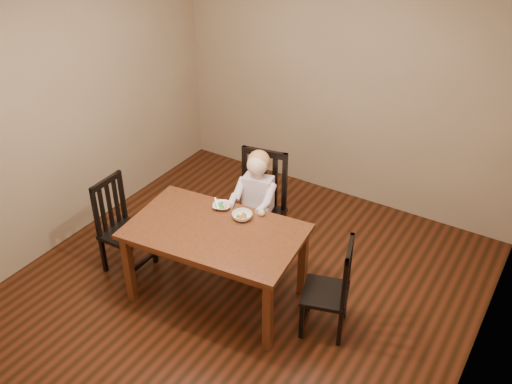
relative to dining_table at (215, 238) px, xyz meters
The scene contains 9 objects.
room 0.75m from the dining_table, 57.48° to the left, with size 4.01×4.01×2.71m.
dining_table is the anchor object (origin of this frame).
chair_child 0.76m from the dining_table, 91.38° to the left, with size 0.55×0.53×1.10m.
chair_left 1.04m from the dining_table, behind, with size 0.40×0.42×0.94m.
chair_right 1.07m from the dining_table, ahead, with size 0.47×0.48×0.90m.
toddler 0.70m from the dining_table, 90.63° to the left, with size 0.37×0.46×0.63m, color white, non-canonical shape.
bowl_peas 0.35m from the dining_table, 114.73° to the left, with size 0.16×0.16×0.04m, color white.
bowl_veg 0.30m from the dining_table, 67.32° to the left, with size 0.18×0.18×0.06m, color white.
fork 0.36m from the dining_table, 122.33° to the left, with size 0.11×0.09×0.05m.
Camera 1 is at (2.23, -3.39, 3.60)m, focal length 40.00 mm.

